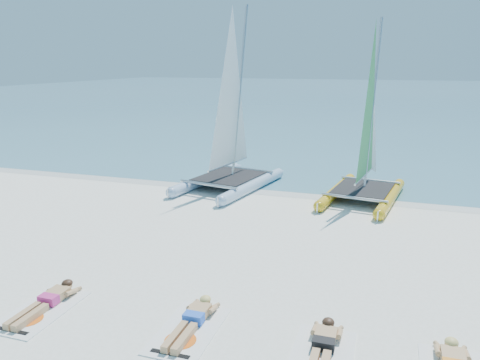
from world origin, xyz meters
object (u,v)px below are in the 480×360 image
at_px(catamaran_blue, 230,133).
at_px(towel_a, 41,311).
at_px(sunbather_c, 323,346).
at_px(sunbather_a, 47,301).
at_px(sunbather_b, 193,319).
at_px(towel_b, 189,330).
at_px(towel_c, 321,358).
at_px(catamaran_yellow, 369,140).

distance_m(catamaran_blue, towel_a, 10.17).
bearing_deg(sunbather_c, towel_a, -176.35).
bearing_deg(sunbather_a, sunbather_c, 1.61).
distance_m(sunbather_b, sunbather_c, 2.39).
height_order(towel_b, towel_c, same).
distance_m(sunbather_a, towel_b, 3.01).
relative_size(towel_a, towel_c, 1.00).
xyz_separation_m(catamaran_yellow, towel_b, (-2.51, -9.95, -2.01)).
xyz_separation_m(towel_a, sunbather_a, (0.00, 0.19, 0.11)).
bearing_deg(towel_a, sunbather_c, 3.65).
distance_m(catamaran_blue, catamaran_yellow, 5.04).
bearing_deg(sunbather_b, towel_a, -171.66).
distance_m(towel_c, sunbather_c, 0.22).
bearing_deg(sunbather_c, catamaran_yellow, 89.32).
height_order(towel_a, towel_b, same).
xyz_separation_m(catamaran_yellow, towel_c, (-0.12, -10.05, -2.01)).
xyz_separation_m(towel_b, towel_c, (2.39, -0.10, 0.00)).
distance_m(towel_b, towel_c, 2.39).
distance_m(catamaran_yellow, sunbather_b, 10.26).
height_order(towel_a, sunbather_b, sunbather_b).
bearing_deg(towel_a, sunbather_a, 90.00).
xyz_separation_m(catamaran_blue, towel_a, (-0.48, -9.94, -2.08)).
bearing_deg(catamaran_blue, sunbather_b, -63.80).
distance_m(towel_a, sunbather_a, 0.22).
height_order(sunbather_a, towel_c, sunbather_a).
height_order(towel_a, towel_c, same).
bearing_deg(towel_c, catamaran_blue, 116.68).
relative_size(towel_b, towel_c, 1.00).
xyz_separation_m(catamaran_blue, sunbather_b, (2.53, -9.50, -1.97)).
relative_size(towel_c, sunbather_c, 1.07).
relative_size(towel_b, sunbather_c, 1.07).
relative_size(sunbather_b, sunbather_c, 1.00).
xyz_separation_m(catamaran_yellow, sunbather_c, (-0.12, -9.86, -1.90)).
relative_size(catamaran_blue, towel_a, 3.79).
bearing_deg(sunbather_b, sunbather_a, -175.27).
relative_size(sunbather_b, towel_c, 0.93).
bearing_deg(catamaran_blue, sunbather_a, -81.51).
bearing_deg(catamaran_blue, catamaran_yellow, 14.28).
distance_m(towel_a, sunbather_b, 3.04).
bearing_deg(sunbather_c, sunbather_b, 177.68).
xyz_separation_m(towel_a, towel_c, (5.40, 0.15, 0.00)).
xyz_separation_m(towel_b, sunbather_b, (-0.00, 0.19, 0.11)).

